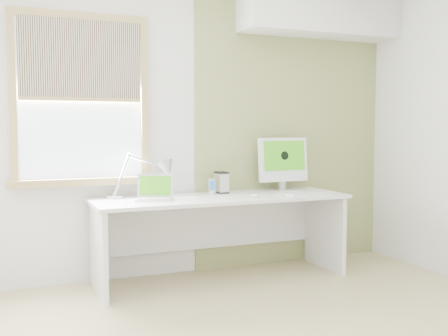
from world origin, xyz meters
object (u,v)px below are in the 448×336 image
desk_lamp (157,173)px  laptop (155,194)px  imac (283,161)px  desk (219,217)px  external_drive (221,182)px

desk_lamp → laptop: 0.30m
imac → laptop: bearing=-171.6°
desk → imac: (0.71, 0.13, 0.47)m
desk → laptop: laptop is taller
desk → laptop: size_ratio=6.11×
laptop → imac: size_ratio=0.71×
desk → laptop: (-0.59, -0.06, 0.25)m
desk_lamp → external_drive: 0.60m
laptop → external_drive: (0.68, 0.21, 0.04)m
desk → desk_lamp: bearing=159.6°
desk_lamp → laptop: desk_lamp is taller
external_drive → imac: bearing=-2.1°
desk_lamp → imac: bearing=-2.6°
desk_lamp → laptop: (-0.09, -0.25, -0.15)m
imac → desk_lamp: bearing=177.4°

